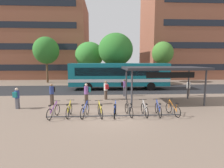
# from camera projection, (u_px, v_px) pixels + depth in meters

# --- Properties ---
(ground) EXTENTS (200.00, 200.00, 0.00)m
(ground) POSITION_uv_depth(u_px,v_px,m) (112.00, 116.00, 11.78)
(ground) COLOR #7A6656
(bus_lane_asphalt) EXTENTS (80.00, 7.20, 0.01)m
(bus_lane_asphalt) POSITION_uv_depth(u_px,v_px,m) (107.00, 89.00, 22.55)
(bus_lane_asphalt) COLOR #232326
(bus_lane_asphalt) RESTS_ON ground
(city_bus) EXTENTS (12.07, 2.77, 3.20)m
(city_bus) POSITION_uv_depth(u_px,v_px,m) (119.00, 75.00, 22.40)
(city_bus) COLOR #0F6070
(city_bus) RESTS_ON ground
(bike_rack) EXTENTS (8.73, 0.12, 0.70)m
(bike_rack) POSITION_uv_depth(u_px,v_px,m) (114.00, 115.00, 11.82)
(bike_rack) COLOR #47474C
(bike_rack) RESTS_ON ground
(parked_bicycle_purple_0) EXTENTS (0.58, 1.69, 0.99)m
(parked_bicycle_purple_0) POSITION_uv_depth(u_px,v_px,m) (53.00, 112.00, 11.54)
(parked_bicycle_purple_0) COLOR black
(parked_bicycle_purple_0) RESTS_ON ground
(parked_bicycle_yellow_1) EXTENTS (0.52, 1.72, 0.99)m
(parked_bicycle_yellow_1) POSITION_uv_depth(u_px,v_px,m) (69.00, 111.00, 11.75)
(parked_bicycle_yellow_1) COLOR black
(parked_bicycle_yellow_1) RESTS_ON ground
(parked_bicycle_blue_2) EXTENTS (0.59, 1.69, 0.99)m
(parked_bicycle_blue_2) POSITION_uv_depth(u_px,v_px,m) (85.00, 111.00, 11.69)
(parked_bicycle_blue_2) COLOR black
(parked_bicycle_blue_2) RESTS_ON ground
(parked_bicycle_yellow_3) EXTENTS (0.52, 1.70, 0.99)m
(parked_bicycle_yellow_3) POSITION_uv_depth(u_px,v_px,m) (100.00, 111.00, 11.64)
(parked_bicycle_yellow_3) COLOR black
(parked_bicycle_yellow_3) RESTS_ON ground
(parked_bicycle_blue_4) EXTENTS (0.52, 1.71, 0.99)m
(parked_bicycle_blue_4) POSITION_uv_depth(u_px,v_px,m) (115.00, 111.00, 11.74)
(parked_bicycle_blue_4) COLOR black
(parked_bicycle_blue_4) RESTS_ON ground
(parked_bicycle_black_5) EXTENTS (0.52, 1.71, 0.99)m
(parked_bicycle_black_5) POSITION_uv_depth(u_px,v_px,m) (129.00, 110.00, 11.94)
(parked_bicycle_black_5) COLOR black
(parked_bicycle_black_5) RESTS_ON ground
(parked_bicycle_white_6) EXTENTS (0.52, 1.72, 0.99)m
(parked_bicycle_white_6) POSITION_uv_depth(u_px,v_px,m) (145.00, 110.00, 11.89)
(parked_bicycle_white_6) COLOR black
(parked_bicycle_white_6) RESTS_ON ground
(parked_bicycle_blue_7) EXTENTS (0.52, 1.72, 0.99)m
(parked_bicycle_blue_7) POSITION_uv_depth(u_px,v_px,m) (158.00, 110.00, 11.97)
(parked_bicycle_blue_7) COLOR black
(parked_bicycle_blue_7) RESTS_ON ground
(parked_bicycle_orange_8) EXTENTS (0.54, 1.70, 0.99)m
(parked_bicycle_orange_8) POSITION_uv_depth(u_px,v_px,m) (173.00, 109.00, 12.02)
(parked_bicycle_orange_8) COLOR black
(parked_bicycle_orange_8) RESTS_ON ground
(transit_shelter) EXTENTS (6.76, 3.66, 3.04)m
(transit_shelter) POSITION_uv_depth(u_px,v_px,m) (164.00, 69.00, 15.22)
(transit_shelter) COLOR #38383D
(transit_shelter) RESTS_ON ground
(commuter_grey_pack_0) EXTENTS (0.46, 0.59, 1.65)m
(commuter_grey_pack_0) POSITION_uv_depth(u_px,v_px,m) (188.00, 87.00, 18.19)
(commuter_grey_pack_0) COLOR #47382D
(commuter_grey_pack_0) RESTS_ON ground
(commuter_black_pack_1) EXTENTS (0.39, 0.56, 1.75)m
(commuter_black_pack_1) POSITION_uv_depth(u_px,v_px,m) (52.00, 93.00, 14.69)
(commuter_black_pack_1) COLOR #47382D
(commuter_black_pack_1) RESTS_ON ground
(commuter_black_pack_2) EXTENTS (0.54, 0.37, 1.71)m
(commuter_black_pack_2) POSITION_uv_depth(u_px,v_px,m) (124.00, 86.00, 18.21)
(commuter_black_pack_2) COLOR #565660
(commuter_black_pack_2) RESTS_ON ground
(commuter_red_pack_3) EXTENTS (0.49, 0.60, 1.72)m
(commuter_red_pack_3) POSITION_uv_depth(u_px,v_px,m) (106.00, 89.00, 16.68)
(commuter_red_pack_3) COLOR #47382D
(commuter_red_pack_3) RESTS_ON ground
(commuter_teal_pack_4) EXTENTS (0.60, 0.48, 1.75)m
(commuter_teal_pack_4) POSITION_uv_depth(u_px,v_px,m) (87.00, 92.00, 14.80)
(commuter_teal_pack_4) COLOR #47382D
(commuter_teal_pack_4) RESTS_ON ground
(commuter_teal_pack_5) EXTENTS (0.38, 0.55, 1.58)m
(commuter_teal_pack_5) POSITION_uv_depth(u_px,v_px,m) (17.00, 97.00, 13.53)
(commuter_teal_pack_5) COLOR #565660
(commuter_teal_pack_5) RESTS_ON ground
(street_tree_0) EXTENTS (3.38, 3.38, 6.49)m
(street_tree_0) POSITION_uv_depth(u_px,v_px,m) (163.00, 53.00, 28.93)
(street_tree_0) COLOR brown
(street_tree_0) RESTS_ON ground
(street_tree_1) EXTENTS (3.97, 3.97, 7.18)m
(street_tree_1) POSITION_uv_depth(u_px,v_px,m) (46.00, 50.00, 28.37)
(street_tree_1) COLOR brown
(street_tree_1) RESTS_ON ground
(street_tree_2) EXTENTS (4.98, 4.98, 7.45)m
(street_tree_2) POSITION_uv_depth(u_px,v_px,m) (116.00, 50.00, 26.30)
(street_tree_2) COLOR brown
(street_tree_2) RESTS_ON ground
(street_tree_3) EXTENTS (4.64, 4.64, 6.52)m
(street_tree_3) POSITION_uv_depth(u_px,v_px,m) (89.00, 55.00, 29.75)
(street_tree_3) COLOR brown
(street_tree_3) RESTS_ON ground
(building_left_wing) EXTENTS (20.65, 13.04, 14.83)m
(building_left_wing) POSITION_uv_depth(u_px,v_px,m) (38.00, 41.00, 38.20)
(building_left_wing) COLOR brown
(building_left_wing) RESTS_ON ground
(building_right_wing) EXTENTS (26.25, 12.10, 19.21)m
(building_right_wing) POSITION_uv_depth(u_px,v_px,m) (208.00, 31.00, 37.86)
(building_right_wing) COLOR brown
(building_right_wing) RESTS_ON ground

